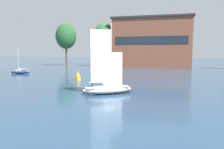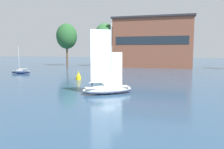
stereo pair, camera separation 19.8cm
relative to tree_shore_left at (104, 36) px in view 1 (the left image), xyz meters
name	(u,v)px [view 1 (the left image)]	position (x,y,z in m)	size (l,w,h in m)	color
ground_plane	(107,94)	(19.31, -61.22, -13.80)	(400.00, 400.00, 0.00)	#2D4C6B
waterfront_building	(152,42)	(21.21, 2.38, -2.90)	(34.37, 14.44, 21.72)	brown
tree_shore_left	(104,36)	(0.00, 0.00, 0.00)	(9.58, 9.58, 19.72)	brown
tree_shore_center	(66,36)	(-18.99, -0.30, 0.30)	(9.79, 9.79, 20.14)	brown
sailboat_main	(107,88)	(19.32, -61.22, -12.85)	(8.55, 6.63, 11.82)	white
sailboat_moored_near_marina	(20,72)	(-16.49, -37.33, -13.21)	(6.49, 2.66, 8.69)	navy
sailboat_moored_mid_channel	(109,68)	(7.06, -17.11, -13.19)	(5.63, 6.22, 9.06)	maroon
channel_buoy	(78,76)	(7.21, -46.01, -12.89)	(1.28, 1.28, 2.29)	yellow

